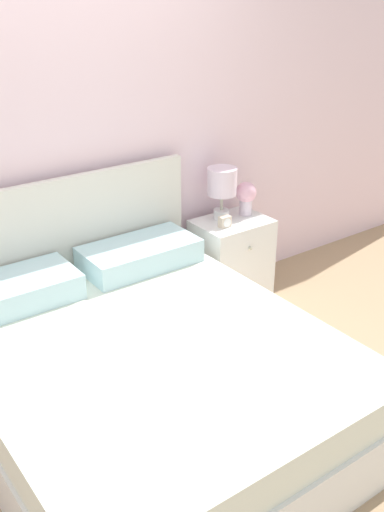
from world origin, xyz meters
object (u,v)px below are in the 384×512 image
at_px(bed, 142,372).
at_px(flower_vase, 246,196).
at_px(table_lamp, 222,185).
at_px(alarm_clock, 225,222).
at_px(nightstand, 231,261).

distance_m(bed, flower_vase, 1.54).
relative_size(table_lamp, flower_vase, 1.54).
bearing_deg(table_lamp, alarm_clock, -118.81).
bearing_deg(bed, flower_vase, 29.54).
distance_m(nightstand, alarm_clock, 0.35).
height_order(bed, flower_vase, bed).
bearing_deg(nightstand, table_lamp, 120.26).
bearing_deg(flower_vase, table_lamp, 170.38).
distance_m(nightstand, flower_vase, 0.45).
distance_m(bed, table_lamp, 1.44).
relative_size(bed, flower_vase, 8.52).
bearing_deg(table_lamp, flower_vase, -9.62).
xyz_separation_m(bed, table_lamp, (1.10, 0.76, 0.55)).
relative_size(flower_vase, alarm_clock, 2.93).
relative_size(table_lamp, alarm_clock, 4.51).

